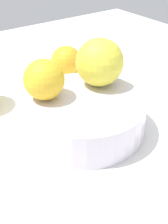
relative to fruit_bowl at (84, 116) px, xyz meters
The scene contains 5 objects.
ground_plane 3.60cm from the fruit_bowl, ahead, with size 110.00×110.00×2.00cm, color white.
fruit_bowl is the anchor object (origin of this frame).
orange_in_bowl_0 8.40cm from the fruit_bowl, 42.40° to the right, with size 6.18×6.18×6.18cm, color yellow.
orange_in_bowl_1 8.86cm from the fruit_bowl, 151.05° to the right, with size 7.72×7.72×7.72cm, color yellow.
orange_loose_1 20.06cm from the fruit_bowl, 115.12° to the right, with size 6.49×6.49×6.49cm, color #F9A823.
Camera 1 is at (22.75, 31.59, 28.49)cm, focal length 47.96 mm.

